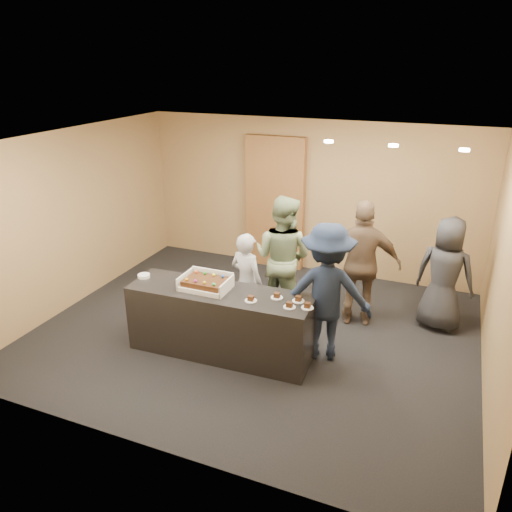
{
  "coord_description": "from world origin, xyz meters",
  "views": [
    {
      "loc": [
        2.36,
        -5.75,
        3.69
      ],
      "look_at": [
        0.01,
        0.0,
        1.17
      ],
      "focal_mm": 35.0,
      "sensor_mm": 36.0,
      "label": 1
    }
  ],
  "objects_px": {
    "storage_cabinet": "(275,203)",
    "sheet_cake": "(205,282)",
    "serving_counter": "(221,322)",
    "person_brown_extra": "(362,264)",
    "plate_stack": "(144,276)",
    "person_server_grey": "(247,283)",
    "person_dark_suit": "(445,274)",
    "person_navy_man": "(326,292)",
    "person_sage_man": "(282,257)",
    "cake_box": "(206,285)"
  },
  "relations": [
    {
      "from": "sheet_cake",
      "to": "person_brown_extra",
      "type": "bearing_deg",
      "value": 41.1
    },
    {
      "from": "storage_cabinet",
      "to": "sheet_cake",
      "type": "relative_size",
      "value": 4.54
    },
    {
      "from": "sheet_cake",
      "to": "serving_counter",
      "type": "bearing_deg",
      "value": -0.0
    },
    {
      "from": "cake_box",
      "to": "plate_stack",
      "type": "bearing_deg",
      "value": -178.39
    },
    {
      "from": "person_dark_suit",
      "to": "serving_counter",
      "type": "bearing_deg",
      "value": 46.63
    },
    {
      "from": "storage_cabinet",
      "to": "person_brown_extra",
      "type": "bearing_deg",
      "value": -39.46
    },
    {
      "from": "person_server_grey",
      "to": "person_dark_suit",
      "type": "xyz_separation_m",
      "value": [
        2.54,
        1.12,
        0.1
      ]
    },
    {
      "from": "storage_cabinet",
      "to": "sheet_cake",
      "type": "bearing_deg",
      "value": -86.51
    },
    {
      "from": "storage_cabinet",
      "to": "person_server_grey",
      "type": "distance_m",
      "value": 2.47
    },
    {
      "from": "person_navy_man",
      "to": "person_brown_extra",
      "type": "bearing_deg",
      "value": -117.0
    },
    {
      "from": "sheet_cake",
      "to": "person_server_grey",
      "type": "bearing_deg",
      "value": 67.79
    },
    {
      "from": "sheet_cake",
      "to": "person_dark_suit",
      "type": "xyz_separation_m",
      "value": [
        2.82,
        1.81,
        -0.17
      ]
    },
    {
      "from": "person_sage_man",
      "to": "person_brown_extra",
      "type": "xyz_separation_m",
      "value": [
        1.13,
        0.2,
        -0.0
      ]
    },
    {
      "from": "storage_cabinet",
      "to": "person_sage_man",
      "type": "bearing_deg",
      "value": -66.33
    },
    {
      "from": "person_brown_extra",
      "to": "plate_stack",
      "type": "bearing_deg",
      "value": 17.42
    },
    {
      "from": "plate_stack",
      "to": "person_dark_suit",
      "type": "height_order",
      "value": "person_dark_suit"
    },
    {
      "from": "serving_counter",
      "to": "storage_cabinet",
      "type": "height_order",
      "value": "storage_cabinet"
    },
    {
      "from": "serving_counter",
      "to": "person_dark_suit",
      "type": "relative_size",
      "value": 1.44
    },
    {
      "from": "sheet_cake",
      "to": "person_sage_man",
      "type": "xyz_separation_m",
      "value": [
        0.59,
        1.3,
        -0.07
      ]
    },
    {
      "from": "person_sage_man",
      "to": "person_navy_man",
      "type": "relative_size",
      "value": 1.02
    },
    {
      "from": "serving_counter",
      "to": "sheet_cake",
      "type": "xyz_separation_m",
      "value": [
        -0.2,
        0.0,
        0.55
      ]
    },
    {
      "from": "serving_counter",
      "to": "storage_cabinet",
      "type": "bearing_deg",
      "value": 95.15
    },
    {
      "from": "person_navy_man",
      "to": "person_brown_extra",
      "type": "relative_size",
      "value": 0.98
    },
    {
      "from": "person_brown_extra",
      "to": "person_dark_suit",
      "type": "xyz_separation_m",
      "value": [
        1.11,
        0.31,
        -0.1
      ]
    },
    {
      "from": "plate_stack",
      "to": "person_brown_extra",
      "type": "relative_size",
      "value": 0.09
    },
    {
      "from": "plate_stack",
      "to": "person_server_grey",
      "type": "xyz_separation_m",
      "value": [
        1.22,
        0.69,
        -0.19
      ]
    },
    {
      "from": "plate_stack",
      "to": "person_sage_man",
      "type": "height_order",
      "value": "person_sage_man"
    },
    {
      "from": "person_dark_suit",
      "to": "person_sage_man",
      "type": "bearing_deg",
      "value": 24.88
    },
    {
      "from": "person_dark_suit",
      "to": "person_brown_extra",
      "type": "bearing_deg",
      "value": 27.73
    },
    {
      "from": "sheet_cake",
      "to": "person_server_grey",
      "type": "xyz_separation_m",
      "value": [
        0.28,
        0.68,
        -0.27
      ]
    },
    {
      "from": "sheet_cake",
      "to": "plate_stack",
      "type": "distance_m",
      "value": 0.94
    },
    {
      "from": "plate_stack",
      "to": "serving_counter",
      "type": "bearing_deg",
      "value": 0.17
    },
    {
      "from": "person_server_grey",
      "to": "person_brown_extra",
      "type": "height_order",
      "value": "person_brown_extra"
    },
    {
      "from": "serving_counter",
      "to": "person_sage_man",
      "type": "distance_m",
      "value": 1.44
    },
    {
      "from": "sheet_cake",
      "to": "person_sage_man",
      "type": "relative_size",
      "value": 0.28
    },
    {
      "from": "person_server_grey",
      "to": "serving_counter",
      "type": "bearing_deg",
      "value": 99.61
    },
    {
      "from": "storage_cabinet",
      "to": "sheet_cake",
      "type": "height_order",
      "value": "storage_cabinet"
    },
    {
      "from": "person_brown_extra",
      "to": "person_sage_man",
      "type": "bearing_deg",
      "value": -2.12
    },
    {
      "from": "plate_stack",
      "to": "person_navy_man",
      "type": "relative_size",
      "value": 0.09
    },
    {
      "from": "storage_cabinet",
      "to": "person_server_grey",
      "type": "xyz_separation_m",
      "value": [
        0.47,
        -2.38,
        -0.47
      ]
    },
    {
      "from": "plate_stack",
      "to": "person_navy_man",
      "type": "bearing_deg",
      "value": 10.75
    },
    {
      "from": "person_dark_suit",
      "to": "storage_cabinet",
      "type": "bearing_deg",
      "value": -10.58
    },
    {
      "from": "storage_cabinet",
      "to": "sheet_cake",
      "type": "xyz_separation_m",
      "value": [
        0.19,
        -3.06,
        -0.2
      ]
    },
    {
      "from": "person_server_grey",
      "to": "person_dark_suit",
      "type": "relative_size",
      "value": 0.88
    },
    {
      "from": "plate_stack",
      "to": "person_sage_man",
      "type": "distance_m",
      "value": 2.0
    },
    {
      "from": "plate_stack",
      "to": "person_brown_extra",
      "type": "height_order",
      "value": "person_brown_extra"
    },
    {
      "from": "storage_cabinet",
      "to": "person_brown_extra",
      "type": "relative_size",
      "value": 1.29
    },
    {
      "from": "serving_counter",
      "to": "person_brown_extra",
      "type": "bearing_deg",
      "value": 42.6
    },
    {
      "from": "storage_cabinet",
      "to": "person_sage_man",
      "type": "distance_m",
      "value": 1.94
    },
    {
      "from": "serving_counter",
      "to": "plate_stack",
      "type": "bearing_deg",
      "value": 178.12
    }
  ]
}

